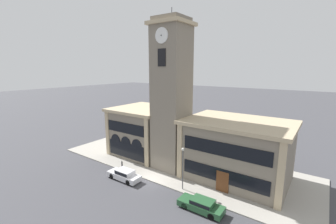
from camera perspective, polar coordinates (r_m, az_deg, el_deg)
The scene contains 9 objects.
ground_plane at distance 30.54m, azimuth -4.84°, elevation -17.08°, with size 300.00×300.00×0.00m, color #424247.
sidewalk_kerb at distance 35.49m, azimuth 2.55°, elevation -12.74°, with size 38.16×13.77×0.15m.
clock_tower at distance 31.21m, azimuth 0.88°, elevation 3.92°, with size 5.04×5.04×22.12m.
town_hall_left_wing at distance 38.54m, azimuth -5.95°, elevation -4.67°, with size 9.93×9.57×7.90m.
town_hall_right_wing at distance 30.90m, azimuth 17.01°, elevation -9.18°, with size 13.31×9.57×7.85m.
parked_car_near at distance 30.97m, azimuth -11.04°, elevation -15.31°, with size 4.80×1.81×1.41m.
parked_car_mid at distance 25.03m, azimuth 8.48°, elevation -22.23°, with size 4.80×1.84×1.29m.
street_lamp at distance 26.98m, azimuth 3.79°, elevation -12.52°, with size 0.36×0.36×5.18m.
bollard at distance 34.07m, azimuth -11.60°, elevation -12.92°, with size 0.18×0.18×1.06m.
Camera 1 is at (17.61, -20.41, 14.37)m, focal length 24.00 mm.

